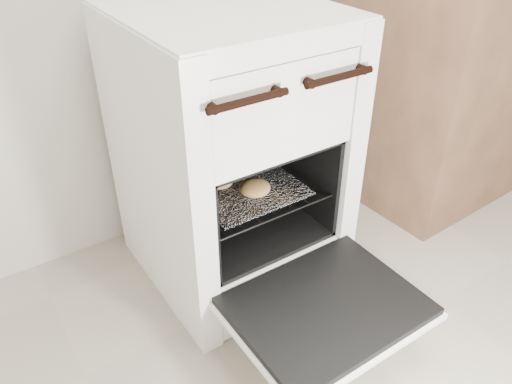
% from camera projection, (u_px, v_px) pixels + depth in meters
% --- Properties ---
extents(stove, '(0.54, 0.60, 0.82)m').
position_uv_depth(stove, '(231.00, 159.00, 1.46)').
color(stove, white).
rests_on(stove, ground).
extents(oven_door, '(0.48, 0.37, 0.03)m').
position_uv_depth(oven_door, '(326.00, 308.00, 1.27)').
color(oven_door, black).
rests_on(oven_door, stove).
extents(oven_rack, '(0.39, 0.37, 0.01)m').
position_uv_depth(oven_rack, '(242.00, 187.00, 1.46)').
color(oven_rack, black).
rests_on(oven_rack, stove).
extents(foil_sheet, '(0.30, 0.27, 0.01)m').
position_uv_depth(foil_sheet, '(246.00, 188.00, 1.44)').
color(foil_sheet, silver).
rests_on(foil_sheet, oven_rack).
extents(baked_rolls, '(0.17, 0.20, 0.04)m').
position_uv_depth(baked_rolls, '(234.00, 184.00, 1.42)').
color(baked_rolls, tan).
rests_on(baked_rolls, foil_sheet).
extents(counter, '(0.92, 0.63, 0.90)m').
position_uv_depth(counter, '(456.00, 71.00, 1.95)').
color(counter, brown).
rests_on(counter, ground).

